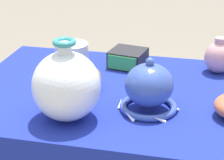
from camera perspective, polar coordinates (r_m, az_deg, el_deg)
display_table at (r=1.58m, az=0.50°, el=-4.47°), size 1.07×0.78×0.76m
vase_tall_bulbous at (r=1.34m, az=-5.98°, el=-0.73°), size 0.21×0.21×0.26m
vase_dome_bell at (r=1.40m, az=4.85°, el=-1.18°), size 0.20×0.19×0.19m
mosaic_tile_box at (r=1.78m, az=2.07°, el=2.87°), size 0.16×0.15×0.07m
jar_round_ochre at (r=1.55m, az=-3.48°, el=0.30°), size 0.11×0.11×0.11m
pot_squat_ivory at (r=1.86m, az=-5.28°, el=3.76°), size 0.14×0.14×0.07m
jar_round_rose at (r=1.75m, az=13.75°, el=2.94°), size 0.11×0.11×0.14m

